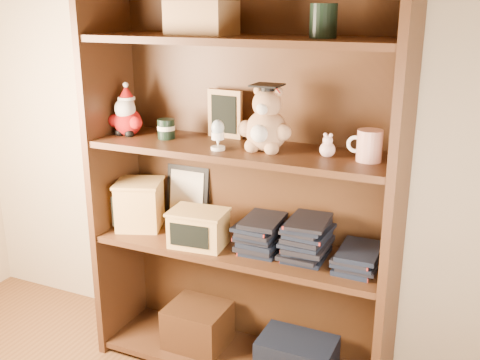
% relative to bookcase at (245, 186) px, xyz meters
% --- Properties ---
extents(bookcase, '(1.20, 0.35, 1.60)m').
position_rel_bookcase_xyz_m(bookcase, '(0.00, 0.00, 0.00)').
color(bookcase, '#432613').
rests_on(bookcase, ground).
extents(shelf_lower, '(1.14, 0.33, 0.02)m').
position_rel_bookcase_xyz_m(shelf_lower, '(0.00, -0.05, -0.24)').
color(shelf_lower, '#432613').
rests_on(shelf_lower, ground).
extents(shelf_upper, '(1.14, 0.33, 0.02)m').
position_rel_bookcase_xyz_m(shelf_upper, '(0.00, -0.05, 0.16)').
color(shelf_upper, '#432613').
rests_on(shelf_upper, ground).
extents(santa_plush, '(0.15, 0.11, 0.22)m').
position_rel_bookcase_xyz_m(santa_plush, '(-0.50, -0.06, 0.25)').
color(santa_plush, '#A50F0F').
rests_on(santa_plush, shelf_upper).
extents(teachers_tin, '(0.07, 0.07, 0.08)m').
position_rel_bookcase_xyz_m(teachers_tin, '(-0.32, -0.05, 0.21)').
color(teachers_tin, black).
rests_on(teachers_tin, shelf_upper).
extents(chalkboard_plaque, '(0.15, 0.08, 0.19)m').
position_rel_bookcase_xyz_m(chalkboard_plaque, '(-0.12, 0.06, 0.26)').
color(chalkboard_plaque, '#9E7547').
rests_on(chalkboard_plaque, shelf_upper).
extents(egg_cup, '(0.05, 0.05, 0.11)m').
position_rel_bookcase_xyz_m(egg_cup, '(-0.05, -0.13, 0.23)').
color(egg_cup, white).
rests_on(egg_cup, shelf_upper).
extents(grad_teddy_bear, '(0.20, 0.17, 0.25)m').
position_rel_bookcase_xyz_m(grad_teddy_bear, '(0.11, -0.06, 0.26)').
color(grad_teddy_bear, tan).
rests_on(grad_teddy_bear, shelf_upper).
extents(pink_figurine, '(0.06, 0.06, 0.09)m').
position_rel_bookcase_xyz_m(pink_figurine, '(0.34, -0.05, 0.20)').
color(pink_figurine, beige).
rests_on(pink_figurine, shelf_upper).
extents(teacher_mug, '(0.12, 0.09, 0.11)m').
position_rel_bookcase_xyz_m(teacher_mug, '(0.48, -0.05, 0.22)').
color(teacher_mug, silver).
rests_on(teacher_mug, shelf_upper).
extents(certificate_frame, '(0.20, 0.05, 0.25)m').
position_rel_bookcase_xyz_m(certificate_frame, '(-0.31, 0.09, -0.10)').
color(certificate_frame, black).
rests_on(certificate_frame, shelf_lower).
extents(treats_box, '(0.24, 0.24, 0.20)m').
position_rel_bookcase_xyz_m(treats_box, '(-0.46, -0.05, -0.13)').
color(treats_box, tan).
rests_on(treats_box, shelf_lower).
extents(pencils_box, '(0.23, 0.18, 0.14)m').
position_rel_bookcase_xyz_m(pencils_box, '(-0.15, -0.12, -0.16)').
color(pencils_box, tan).
rests_on(pencils_box, shelf_lower).
extents(book_stack_left, '(0.14, 0.20, 0.13)m').
position_rel_bookcase_xyz_m(book_stack_left, '(0.09, -0.05, -0.16)').
color(book_stack_left, black).
rests_on(book_stack_left, shelf_lower).
extents(book_stack_mid, '(0.14, 0.20, 0.16)m').
position_rel_bookcase_xyz_m(book_stack_mid, '(0.28, -0.05, -0.15)').
color(book_stack_mid, black).
rests_on(book_stack_mid, shelf_lower).
extents(book_stack_right, '(0.14, 0.20, 0.08)m').
position_rel_bookcase_xyz_m(book_stack_right, '(0.47, -0.05, -0.19)').
color(book_stack_right, black).
rests_on(book_stack_right, shelf_lower).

